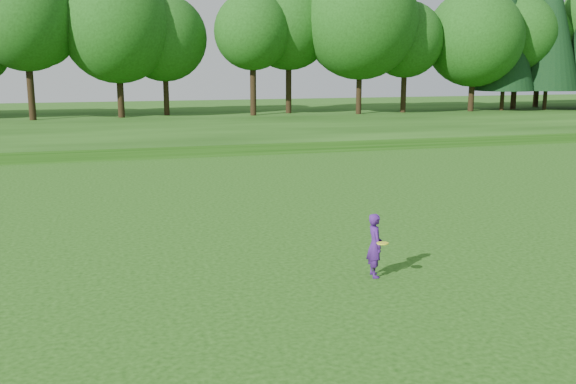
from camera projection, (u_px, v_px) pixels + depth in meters
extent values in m
plane|color=#173D0B|center=(248.00, 270.00, 15.60)|extent=(140.00, 140.00, 0.00)
cube|color=#173D0B|center=(153.00, 126.00, 47.63)|extent=(130.00, 30.00, 0.60)
cube|color=gray|center=(171.00, 155.00, 34.47)|extent=(130.00, 1.60, 0.04)
imported|color=#421970|center=(375.00, 245.00, 15.01)|extent=(0.42, 0.59, 1.52)
cylinder|color=yellow|center=(383.00, 243.00, 14.59)|extent=(0.27, 0.27, 0.04)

